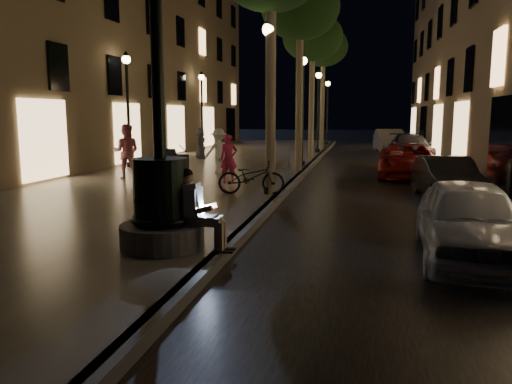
% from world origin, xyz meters
% --- Properties ---
extents(ground, '(120.00, 120.00, 0.00)m').
position_xyz_m(ground, '(0.00, 15.00, 0.00)').
color(ground, black).
rests_on(ground, ground).
extents(cobble_lane, '(6.00, 45.00, 0.02)m').
position_xyz_m(cobble_lane, '(3.00, 15.00, 0.01)').
color(cobble_lane, black).
rests_on(cobble_lane, ground).
extents(promenade, '(8.00, 45.00, 0.20)m').
position_xyz_m(promenade, '(-4.00, 15.00, 0.10)').
color(promenade, '#656059').
rests_on(promenade, ground).
extents(curb_strip, '(0.25, 45.00, 0.20)m').
position_xyz_m(curb_strip, '(0.00, 15.00, 0.10)').
color(curb_strip, '#59595B').
rests_on(curb_strip, ground).
extents(building_left, '(8.00, 36.00, 15.00)m').
position_xyz_m(building_left, '(-12.00, 18.00, 7.50)').
color(building_left, '#77614A').
rests_on(building_left, ground).
extents(fountain_lamppost, '(1.40, 1.40, 5.21)m').
position_xyz_m(fountain_lamppost, '(-1.00, 2.00, 1.21)').
color(fountain_lamppost, '#59595B').
rests_on(fountain_lamppost, promenade).
extents(seated_man_laptop, '(0.98, 0.33, 1.35)m').
position_xyz_m(seated_man_laptop, '(-0.39, 2.00, 0.91)').
color(seated_man_laptop, '#9C8F6E').
rests_on(seated_man_laptop, promenade).
extents(tree_second, '(3.00, 3.00, 7.40)m').
position_xyz_m(tree_second, '(-0.20, 14.00, 6.33)').
color(tree_second, '#6B604C').
rests_on(tree_second, promenade).
extents(tree_third, '(3.00, 3.00, 7.20)m').
position_xyz_m(tree_third, '(-0.30, 20.00, 6.14)').
color(tree_third, '#6B604C').
rests_on(tree_third, promenade).
extents(tree_far, '(3.00, 3.00, 7.50)m').
position_xyz_m(tree_far, '(-0.22, 26.00, 6.43)').
color(tree_far, '#6B604C').
rests_on(tree_far, promenade).
extents(lamp_curb_a, '(0.36, 0.36, 4.81)m').
position_xyz_m(lamp_curb_a, '(-0.30, 8.00, 3.24)').
color(lamp_curb_a, black).
rests_on(lamp_curb_a, promenade).
extents(lamp_curb_b, '(0.36, 0.36, 4.81)m').
position_xyz_m(lamp_curb_b, '(-0.30, 16.00, 3.24)').
color(lamp_curb_b, black).
rests_on(lamp_curb_b, promenade).
extents(lamp_curb_c, '(0.36, 0.36, 4.81)m').
position_xyz_m(lamp_curb_c, '(-0.30, 24.00, 3.24)').
color(lamp_curb_c, black).
rests_on(lamp_curb_c, promenade).
extents(lamp_curb_d, '(0.36, 0.36, 4.81)m').
position_xyz_m(lamp_curb_d, '(-0.30, 32.00, 3.24)').
color(lamp_curb_d, black).
rests_on(lamp_curb_d, promenade).
extents(lamp_left_b, '(0.36, 0.36, 4.81)m').
position_xyz_m(lamp_left_b, '(-7.40, 14.00, 3.24)').
color(lamp_left_b, black).
rests_on(lamp_left_b, promenade).
extents(lamp_left_c, '(0.36, 0.36, 4.81)m').
position_xyz_m(lamp_left_c, '(-7.40, 24.00, 3.24)').
color(lamp_left_c, black).
rests_on(lamp_left_c, promenade).
extents(stroller, '(0.64, 1.17, 1.17)m').
position_xyz_m(stroller, '(-3.96, 10.48, 0.79)').
color(stroller, black).
rests_on(stroller, promenade).
extents(car_front, '(1.81, 4.01, 1.34)m').
position_xyz_m(car_front, '(4.00, 3.03, 0.67)').
color(car_front, '#B2B4BA').
rests_on(car_front, ground).
extents(car_second, '(1.66, 3.83, 1.23)m').
position_xyz_m(car_second, '(4.62, 9.21, 0.61)').
color(car_second, black).
rests_on(car_second, ground).
extents(car_third, '(2.39, 4.82, 1.31)m').
position_xyz_m(car_third, '(4.00, 14.19, 0.66)').
color(car_third, maroon).
rests_on(car_third, ground).
extents(car_rear, '(2.22, 4.89, 1.39)m').
position_xyz_m(car_rear, '(4.78, 21.94, 0.70)').
color(car_rear, '#302F34').
rests_on(car_rear, ground).
extents(car_fifth, '(2.02, 4.64, 1.48)m').
position_xyz_m(car_fifth, '(4.00, 27.36, 0.74)').
color(car_fifth, '#A4A39E').
rests_on(car_fifth, ground).
extents(pedestrian_red, '(0.68, 0.59, 1.58)m').
position_xyz_m(pedestrian_red, '(-1.98, 9.99, 0.99)').
color(pedestrian_red, '#C02652').
rests_on(pedestrian_red, promenade).
extents(pedestrian_pink, '(1.07, 0.93, 1.88)m').
position_xyz_m(pedestrian_pink, '(-5.70, 10.27, 1.14)').
color(pedestrian_pink, '#C66979').
rests_on(pedestrian_pink, promenade).
extents(pedestrian_white, '(1.25, 1.11, 1.68)m').
position_xyz_m(pedestrian_white, '(-3.07, 12.63, 1.04)').
color(pedestrian_white, white).
rests_on(pedestrian_white, promenade).
extents(pedestrian_blue, '(0.50, 0.95, 1.55)m').
position_xyz_m(pedestrian_blue, '(-4.40, 17.29, 0.97)').
color(pedestrian_blue, navy).
rests_on(pedestrian_blue, promenade).
extents(pedestrian_dark, '(0.57, 0.80, 1.55)m').
position_xyz_m(pedestrian_dark, '(-5.72, 18.45, 0.98)').
color(pedestrian_dark, '#39383E').
rests_on(pedestrian_dark, promenade).
extents(bicycle, '(1.93, 0.94, 0.97)m').
position_xyz_m(bicycle, '(-0.75, 7.83, 0.68)').
color(bicycle, black).
rests_on(bicycle, promenade).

